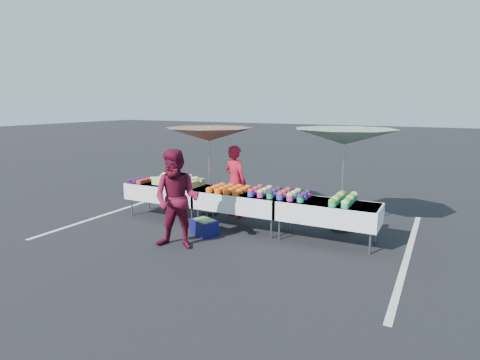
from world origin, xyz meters
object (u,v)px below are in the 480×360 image
at_px(vendor, 235,181).
at_px(umbrella_left, 209,135).
at_px(table_left, 168,191).
at_px(storage_bin, 204,227).
at_px(umbrella_right, 345,138).
at_px(table_right, 328,211).
at_px(table_center, 240,200).
at_px(customer, 177,199).

relative_size(vendor, umbrella_left, 0.63).
distance_m(table_left, storage_bin, 1.61).
xyz_separation_m(umbrella_left, umbrella_right, (2.97, 0.17, 0.05)).
distance_m(table_right, storage_bin, 2.36).
relative_size(table_left, table_right, 1.00).
bearing_deg(table_center, umbrella_left, 150.46).
bearing_deg(storage_bin, vendor, 114.72).
height_order(umbrella_left, storage_bin, umbrella_left).
relative_size(table_center, customer, 1.07).
distance_m(customer, umbrella_left, 2.41).
bearing_deg(table_center, customer, -107.06).
bearing_deg(table_center, table_left, 180.00).
distance_m(table_left, umbrella_left, 1.55).
bearing_deg(table_center, storage_bin, -120.28).
relative_size(table_center, vendor, 1.16).
bearing_deg(customer, storage_bin, 72.86).
distance_m(table_right, umbrella_left, 3.22).
relative_size(table_right, vendor, 1.16).
relative_size(table_center, umbrella_left, 0.73).
relative_size(table_left, umbrella_right, 0.90).
bearing_deg(customer, umbrella_right, 30.99).
relative_size(customer, storage_bin, 3.06).
height_order(table_center, storage_bin, table_center).
distance_m(vendor, umbrella_left, 1.19).
height_order(vendor, customer, customer).
bearing_deg(table_right, customer, -146.43).
distance_m(vendor, storage_bin, 1.55).
xyz_separation_m(customer, umbrella_right, (2.33, 2.30, 0.99)).
height_order(table_center, umbrella_left, umbrella_left).
distance_m(customer, umbrella_right, 3.42).
bearing_deg(umbrella_left, table_right, -12.16).
bearing_deg(customer, table_left, 118.07).
relative_size(vendor, customer, 0.92).
distance_m(table_left, customer, 2.03).
xyz_separation_m(umbrella_right, storage_bin, (-2.28, -1.51, -1.70)).
height_order(table_right, vendor, vendor).
height_order(table_left, umbrella_right, umbrella_right).
height_order(table_right, umbrella_left, umbrella_left).
relative_size(vendor, storage_bin, 2.82).
xyz_separation_m(table_right, umbrella_left, (-2.91, 0.63, 1.23)).
distance_m(table_center, table_right, 1.80).
height_order(table_center, customer, customer).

